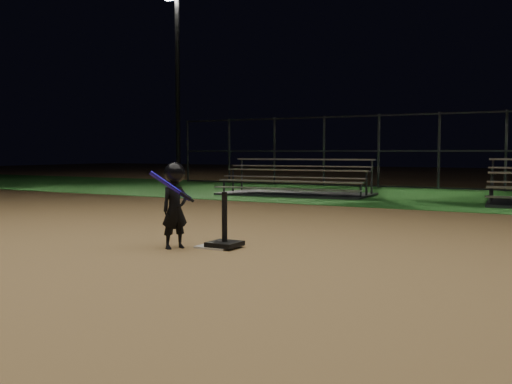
# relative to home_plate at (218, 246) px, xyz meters

# --- Properties ---
(ground) EXTENTS (80.00, 80.00, 0.00)m
(ground) POSITION_rel_home_plate_xyz_m (0.00, 0.00, -0.01)
(ground) COLOR #9A7545
(ground) RESTS_ON ground
(grass_strip) EXTENTS (60.00, 8.00, 0.01)m
(grass_strip) POSITION_rel_home_plate_xyz_m (0.00, 10.00, -0.01)
(grass_strip) COLOR #1B4D19
(grass_strip) RESTS_ON ground
(home_plate) EXTENTS (0.45, 0.45, 0.02)m
(home_plate) POSITION_rel_home_plate_xyz_m (0.00, 0.00, 0.00)
(home_plate) COLOR beige
(home_plate) RESTS_ON ground
(batting_tee) EXTENTS (0.38, 0.38, 0.69)m
(batting_tee) POSITION_rel_home_plate_xyz_m (0.12, -0.02, 0.13)
(batting_tee) COLOR black
(batting_tee) RESTS_ON home_plate
(child_batter) EXTENTS (0.47, 0.56, 1.09)m
(child_batter) POSITION_rel_home_plate_xyz_m (-0.41, -0.35, 0.57)
(child_batter) COLOR black
(child_batter) RESTS_ON ground
(bleacher_left) EXTENTS (4.33, 2.35, 1.03)m
(bleacher_left) POSITION_rel_home_plate_xyz_m (-2.96, 8.50, 0.20)
(bleacher_left) COLOR #AFAFB4
(bleacher_left) RESTS_ON ground
(backstop_fence) EXTENTS (20.08, 0.08, 2.50)m
(backstop_fence) POSITION_rel_home_plate_xyz_m (0.00, 13.00, 1.24)
(backstop_fence) COLOR #38383D
(backstop_fence) RESTS_ON ground
(light_pole_left) EXTENTS (0.90, 0.53, 8.30)m
(light_pole_left) POSITION_rel_home_plate_xyz_m (-12.00, 14.94, 4.93)
(light_pole_left) COLOR #2D2D30
(light_pole_left) RESTS_ON ground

